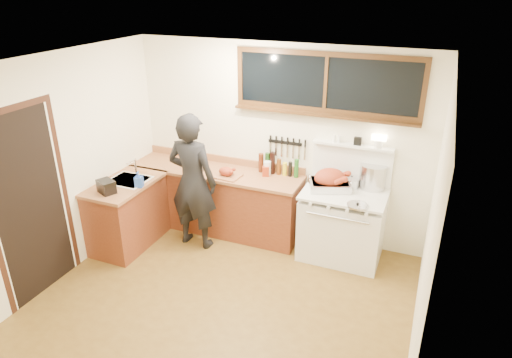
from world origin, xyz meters
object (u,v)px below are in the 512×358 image
at_px(vintage_stove, 342,223).
at_px(roast_turkey, 330,181).
at_px(cutting_board, 226,173).
at_px(man, 193,182).

distance_m(vintage_stove, roast_turkey, 0.58).
relative_size(cutting_board, roast_turkey, 0.66).
relative_size(vintage_stove, roast_turkey, 2.65).
bearing_deg(vintage_stove, man, -166.51).
bearing_deg(cutting_board, vintage_stove, 4.25).
distance_m(cutting_board, roast_turkey, 1.36).
xyz_separation_m(vintage_stove, cutting_board, (-1.56, -0.12, 0.49)).
bearing_deg(cutting_board, roast_turkey, 6.72).
bearing_deg(vintage_stove, cutting_board, -175.75).
relative_size(man, roast_turkey, 3.04).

